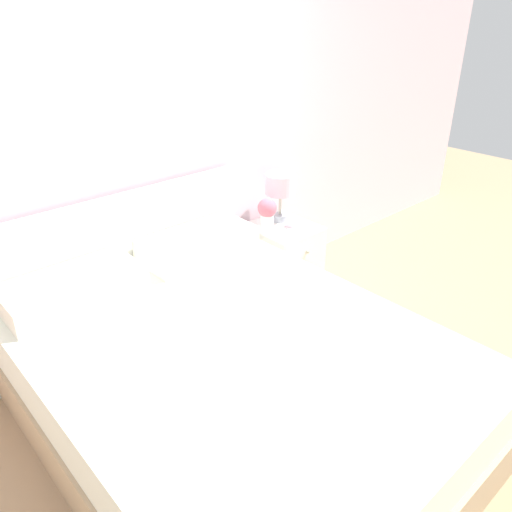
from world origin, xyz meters
TOP-DOWN VIEW (x-y plane):
  - ground_plane at (0.00, 0.00)m, footprint 12.00×12.00m
  - wall_back at (0.00, 0.07)m, footprint 8.00×0.06m
  - bed at (0.00, -1.03)m, footprint 1.73×2.19m
  - nightstand at (1.16, -0.26)m, footprint 0.43×0.49m
  - table_lamp at (1.22, -0.15)m, footprint 0.22×0.22m
  - flower_vase at (1.01, -0.25)m, footprint 0.13×0.13m
  - teacup at (1.21, -0.31)m, footprint 0.12×0.12m

SIDE VIEW (x-z plane):
  - ground_plane at x=0.00m, z-range 0.00..0.00m
  - nightstand at x=1.16m, z-range 0.00..0.53m
  - bed at x=0.00m, z-range -0.20..0.79m
  - teacup at x=1.21m, z-range 0.53..0.59m
  - flower_vase at x=1.01m, z-range 0.55..0.80m
  - table_lamp at x=1.22m, z-range 0.61..0.96m
  - wall_back at x=0.00m, z-range 0.00..2.60m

